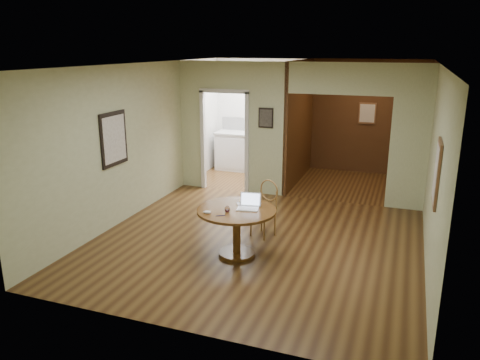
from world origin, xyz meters
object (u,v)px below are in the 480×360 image
(dining_table, at_px, (237,221))
(open_laptop, at_px, (249,204))
(closed_laptop, at_px, (249,205))
(chair, at_px, (265,205))

(dining_table, height_order, open_laptop, open_laptop)
(open_laptop, xyz_separation_m, closed_laptop, (-0.03, 0.10, -0.05))
(closed_laptop, bearing_deg, dining_table, -149.31)
(chair, distance_m, open_laptop, 0.82)
(dining_table, bearing_deg, closed_laptop, 60.22)
(dining_table, relative_size, closed_laptop, 3.23)
(chair, xyz_separation_m, open_laptop, (-0.01, -0.78, 0.27))
(chair, bearing_deg, open_laptop, -69.71)
(dining_table, relative_size, chair, 1.25)
(dining_table, height_order, closed_laptop, closed_laptop)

